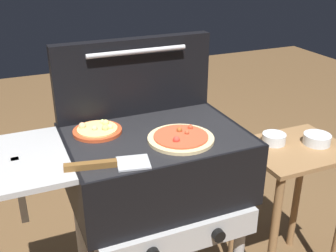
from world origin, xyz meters
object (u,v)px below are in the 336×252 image
(grill, at_px, (153,169))
(pizza_pepperoni, at_px, (181,138))
(topping_bowl_near, at_px, (317,139))
(pizza_cheese, at_px, (98,130))
(prep_table, at_px, (291,186))
(topping_bowl_far, at_px, (274,139))
(spatula, at_px, (108,164))

(grill, xyz_separation_m, pizza_pepperoni, (0.07, -0.08, 0.15))
(pizza_pepperoni, bearing_deg, topping_bowl_near, 6.43)
(topping_bowl_near, bearing_deg, pizza_cheese, 174.16)
(prep_table, xyz_separation_m, topping_bowl_near, (0.10, -0.01, 0.22))
(prep_table, relative_size, topping_bowl_far, 6.82)
(pizza_pepperoni, bearing_deg, prep_table, 8.31)
(pizza_pepperoni, distance_m, prep_table, 0.72)
(spatula, bearing_deg, topping_bowl_far, 16.24)
(grill, xyz_separation_m, prep_table, (0.67, 0.00, -0.24))
(pizza_cheese, bearing_deg, topping_bowl_far, -1.30)
(prep_table, xyz_separation_m, topping_bowl_far, (-0.07, 0.07, 0.22))
(pizza_pepperoni, relative_size, prep_table, 0.33)
(pizza_pepperoni, height_order, topping_bowl_far, pizza_pepperoni)
(topping_bowl_far, bearing_deg, pizza_pepperoni, -163.34)
(pizza_cheese, xyz_separation_m, prep_table, (0.85, -0.09, -0.40))
(prep_table, height_order, topping_bowl_far, topping_bowl_far)
(grill, relative_size, topping_bowl_far, 9.21)
(pizza_cheese, xyz_separation_m, topping_bowl_near, (0.95, -0.10, -0.18))
(pizza_pepperoni, relative_size, topping_bowl_near, 1.94)
(spatula, bearing_deg, pizza_pepperoni, 15.44)
(grill, distance_m, spatula, 0.30)
(topping_bowl_near, bearing_deg, grill, 179.71)
(pizza_pepperoni, xyz_separation_m, prep_table, (0.60, 0.09, -0.40))
(pizza_cheese, distance_m, prep_table, 0.94)
(grill, xyz_separation_m, topping_bowl_near, (0.78, -0.00, -0.02))
(spatula, bearing_deg, prep_table, 10.62)
(topping_bowl_near, bearing_deg, pizza_pepperoni, -173.57)
(grill, distance_m, topping_bowl_far, 0.61)
(topping_bowl_near, bearing_deg, spatula, -170.95)
(pizza_pepperoni, bearing_deg, topping_bowl_far, 16.66)
(grill, distance_m, prep_table, 0.72)
(pizza_cheese, xyz_separation_m, spatula, (-0.03, -0.25, -0.00))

